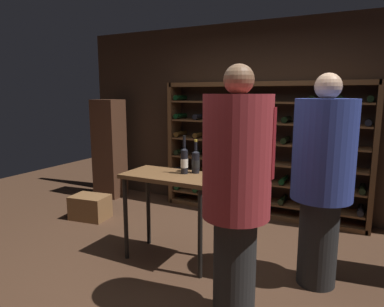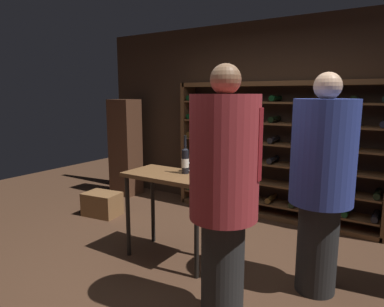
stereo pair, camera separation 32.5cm
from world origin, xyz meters
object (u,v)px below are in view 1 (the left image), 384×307
(tasting_table, at_px, (171,187))
(wine_bottle_gold_foil, at_px, (184,160))
(display_cabinet, at_px, (109,149))
(wine_glass_stemmed_right, at_px, (184,161))
(person_host_in_suit, at_px, (322,174))
(person_bystander_red_print, at_px, (236,186))
(wine_crate, at_px, (90,207))
(wine_bottle_amber_reserve, at_px, (196,161))
(wine_rack, at_px, (261,151))

(tasting_table, height_order, wine_bottle_gold_foil, wine_bottle_gold_foil)
(display_cabinet, xyz_separation_m, wine_glass_stemmed_right, (2.07, -1.27, 0.20))
(person_host_in_suit, distance_m, person_bystander_red_print, 0.92)
(person_host_in_suit, distance_m, wine_crate, 3.06)
(person_host_in_suit, height_order, person_bystander_red_print, person_bystander_red_print)
(tasting_table, bearing_deg, wine_bottle_amber_reserve, 39.55)
(person_bystander_red_print, xyz_separation_m, wine_glass_stemmed_right, (-0.84, 0.77, -0.03))
(person_host_in_suit, distance_m, wine_glass_stemmed_right, 1.32)
(person_bystander_red_print, relative_size, wine_bottle_gold_foil, 4.93)
(tasting_table, height_order, person_bystander_red_print, person_bystander_red_print)
(tasting_table, relative_size, person_bystander_red_print, 0.50)
(person_host_in_suit, distance_m, display_cabinet, 3.62)
(tasting_table, bearing_deg, display_cabinet, 144.37)
(wine_rack, xyz_separation_m, person_bystander_red_print, (0.47, -2.30, 0.12))
(display_cabinet, height_order, wine_bottle_gold_foil, display_cabinet)
(wine_rack, height_order, wine_glass_stemmed_right, wine_rack)
(person_host_in_suit, bearing_deg, display_cabinet, 175.18)
(person_bystander_red_print, bearing_deg, wine_bottle_amber_reserve, -130.06)
(tasting_table, relative_size, display_cabinet, 0.59)
(wine_rack, height_order, person_bystander_red_print, person_bystander_red_print)
(person_host_in_suit, xyz_separation_m, display_cabinet, (-3.39, 1.26, -0.21))
(wine_crate, height_order, wine_glass_stemmed_right, wine_glass_stemmed_right)
(display_cabinet, bearing_deg, wine_crate, -64.48)
(tasting_table, xyz_separation_m, person_bystander_red_print, (0.89, -0.59, 0.27))
(person_host_in_suit, relative_size, wine_crate, 3.81)
(wine_bottle_gold_foil, bearing_deg, tasting_table, -142.31)
(wine_rack, relative_size, person_bystander_red_print, 1.50)
(wine_rack, height_order, wine_bottle_amber_reserve, wine_rack)
(display_cabinet, bearing_deg, person_bystander_red_print, -35.06)
(wine_crate, xyz_separation_m, display_cabinet, (-0.46, 0.96, 0.63))
(wine_crate, bearing_deg, wine_bottle_gold_foil, -13.63)
(wine_bottle_gold_foil, bearing_deg, person_bystander_red_print, -40.76)
(person_bystander_red_print, height_order, wine_crate, person_bystander_red_print)
(wine_bottle_gold_foil, xyz_separation_m, wine_bottle_amber_reserve, (0.09, 0.08, -0.02))
(wine_rack, relative_size, person_host_in_suit, 1.52)
(wine_glass_stemmed_right, bearing_deg, wine_crate, 169.35)
(display_cabinet, bearing_deg, wine_glass_stemmed_right, -31.43)
(tasting_table, distance_m, wine_glass_stemmed_right, 0.30)
(person_bystander_red_print, xyz_separation_m, wine_bottle_gold_foil, (-0.78, 0.67, -0.00))
(wine_bottle_amber_reserve, bearing_deg, person_host_in_suit, 1.57)
(wine_crate, distance_m, wine_glass_stemmed_right, 1.84)
(person_host_in_suit, xyz_separation_m, person_bystander_red_print, (-0.48, -0.78, 0.02))
(display_cabinet, height_order, wine_glass_stemmed_right, display_cabinet)
(tasting_table, xyz_separation_m, wine_bottle_amber_reserve, (0.19, 0.16, 0.25))
(tasting_table, distance_m, wine_bottle_amber_reserve, 0.35)
(wine_bottle_amber_reserve, distance_m, wine_glass_stemmed_right, 0.14)
(tasting_table, height_order, wine_crate, tasting_table)
(display_cabinet, bearing_deg, wine_bottle_amber_reserve, -30.26)
(wine_crate, distance_m, wine_bottle_gold_foil, 1.92)
(tasting_table, distance_m, person_bystander_red_print, 1.10)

